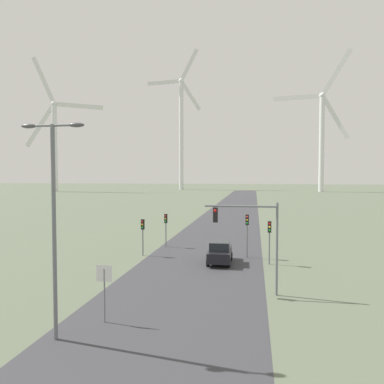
# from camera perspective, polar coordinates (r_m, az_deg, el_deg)

# --- Properties ---
(road_surface) EXTENTS (10.00, 240.00, 0.01)m
(road_surface) POSITION_cam_1_polar(r_m,az_deg,el_deg) (55.45, 5.03, -4.86)
(road_surface) COLOR #38383D
(road_surface) RESTS_ON ground
(streetlamp) EXTENTS (2.89, 0.32, 9.39)m
(streetlamp) POSITION_cam_1_polar(r_m,az_deg,el_deg) (17.14, -20.33, -1.79)
(streetlamp) COLOR slate
(streetlamp) RESTS_ON ground
(stop_sign_near) EXTENTS (0.81, 0.07, 2.81)m
(stop_sign_near) POSITION_cam_1_polar(r_m,az_deg,el_deg) (19.14, -13.22, -13.26)
(stop_sign_near) COLOR slate
(stop_sign_near) RESTS_ON ground
(traffic_light_post_near_left) EXTENTS (0.28, 0.34, 3.26)m
(traffic_light_post_near_left) POSITION_cam_1_polar(r_m,az_deg,el_deg) (33.68, -7.52, -5.61)
(traffic_light_post_near_left) COLOR slate
(traffic_light_post_near_left) RESTS_ON ground
(traffic_light_post_near_right) EXTENTS (0.28, 0.34, 3.48)m
(traffic_light_post_near_right) POSITION_cam_1_polar(r_m,az_deg,el_deg) (30.79, 11.72, -6.09)
(traffic_light_post_near_right) COLOR slate
(traffic_light_post_near_right) RESTS_ON ground
(traffic_light_post_mid_left) EXTENTS (0.28, 0.34, 3.30)m
(traffic_light_post_mid_left) POSITION_cam_1_polar(r_m,az_deg,el_deg) (37.50, -4.01, -4.70)
(traffic_light_post_mid_left) COLOR slate
(traffic_light_post_mid_left) RESTS_ON ground
(traffic_light_post_mid_right) EXTENTS (0.28, 0.34, 3.77)m
(traffic_light_post_mid_right) POSITION_cam_1_polar(r_m,az_deg,el_deg) (32.87, 8.41, -5.16)
(traffic_light_post_mid_right) COLOR slate
(traffic_light_post_mid_right) RESTS_ON ground
(traffic_light_mast_overhead) EXTENTS (4.39, 0.34, 5.56)m
(traffic_light_mast_overhead) POSITION_cam_1_polar(r_m,az_deg,el_deg) (22.79, 8.90, -5.52)
(traffic_light_mast_overhead) COLOR slate
(traffic_light_mast_overhead) RESTS_ON ground
(car_approaching) EXTENTS (1.90, 4.14, 1.83)m
(car_approaching) POSITION_cam_1_polar(r_m,az_deg,el_deg) (30.92, 4.27, -9.11)
(car_approaching) COLOR black
(car_approaching) RESTS_ON ground
(wind_turbine_far_left) EXTENTS (36.14, 2.60, 58.94)m
(wind_turbine_far_left) POSITION_cam_1_polar(r_m,az_deg,el_deg) (175.71, -20.20, 8.13)
(wind_turbine_far_left) COLOR silver
(wind_turbine_far_left) RESTS_ON ground
(wind_turbine_left) EXTENTS (26.99, 2.60, 69.37)m
(wind_turbine_left) POSITION_cam_1_polar(r_m,az_deg,el_deg) (189.15, -1.65, 10.14)
(wind_turbine_left) COLOR silver
(wind_turbine_left) RESTS_ON ground
(wind_turbine_center) EXTENTS (31.85, 9.70, 60.10)m
(wind_turbine_center) POSITION_cam_1_polar(r_m,az_deg,el_deg) (172.53, 19.17, 8.78)
(wind_turbine_center) COLOR silver
(wind_turbine_center) RESTS_ON ground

